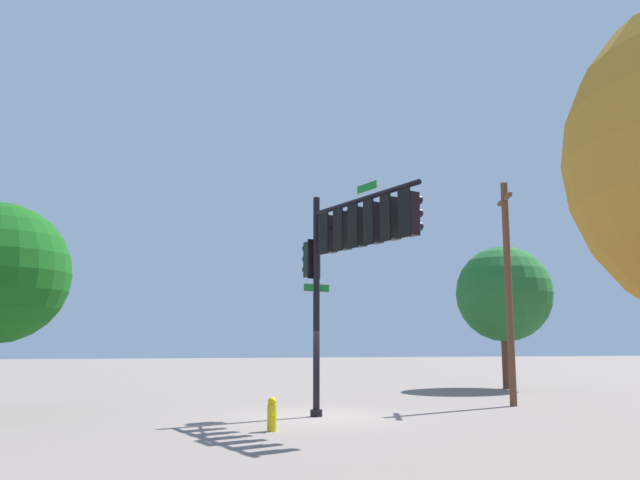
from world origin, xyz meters
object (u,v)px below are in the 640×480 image
at_px(fire_hydrant, 272,414).
at_px(tree_far, 504,294).
at_px(utility_pole, 508,287).
at_px(signal_pole_assembly, 351,243).

xyz_separation_m(fire_hydrant, tree_far, (-11.73, 12.28, 3.95)).
distance_m(fire_hydrant, tree_far, 17.44).
relative_size(utility_pole, fire_hydrant, 9.41).
distance_m(signal_pole_assembly, utility_pole, 7.35).
relative_size(signal_pole_assembly, fire_hydrant, 7.97).
bearing_deg(tree_far, fire_hydrant, -46.33).
bearing_deg(fire_hydrant, tree_far, 133.67).
height_order(signal_pole_assembly, utility_pole, utility_pole).
distance_m(utility_pole, fire_hydrant, 10.53).
height_order(fire_hydrant, tree_far, tree_far).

